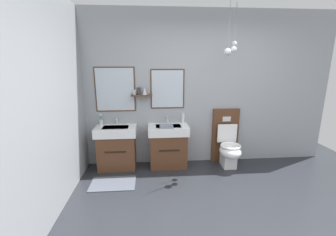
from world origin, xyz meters
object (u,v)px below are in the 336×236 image
vanity_sink_left (117,147)px  vanity_sink_right (168,145)px  toilet (228,145)px  soap_dispenser (183,118)px  folded_hand_towel (166,126)px  toothbrush_cup (101,122)px

vanity_sink_left → vanity_sink_right: (0.90, 0.00, 0.00)m
vanity_sink_left → toilet: toilet is taller
soap_dispenser → toilet: bearing=-12.2°
toilet → soap_dispenser: bearing=167.8°
toilet → folded_hand_towel: toilet is taller
soap_dispenser → folded_hand_towel: soap_dispenser is taller
vanity_sink_right → toothbrush_cup: 1.24m
vanity_sink_left → vanity_sink_right: 0.90m
vanity_sink_right → toilet: bearing=-1.3°
vanity_sink_right → toilet: toilet is taller
toilet → folded_hand_towel: (-1.11, -0.09, 0.40)m
toilet → toothbrush_cup: bearing=175.9°
vanity_sink_right → soap_dispenser: 0.55m
toilet → folded_hand_towel: size_ratio=4.55×
toothbrush_cup → vanity_sink_right: bearing=-6.7°
folded_hand_towel → soap_dispenser: bearing=39.7°
soap_dispenser → vanity_sink_left: bearing=-172.9°
toilet → vanity_sink_left: bearing=179.3°
toilet → soap_dispenser: size_ratio=5.01×
toothbrush_cup → folded_hand_towel: bearing=-12.7°
vanity_sink_left → folded_hand_towel: bearing=-7.7°
toilet → toothbrush_cup: 2.28m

